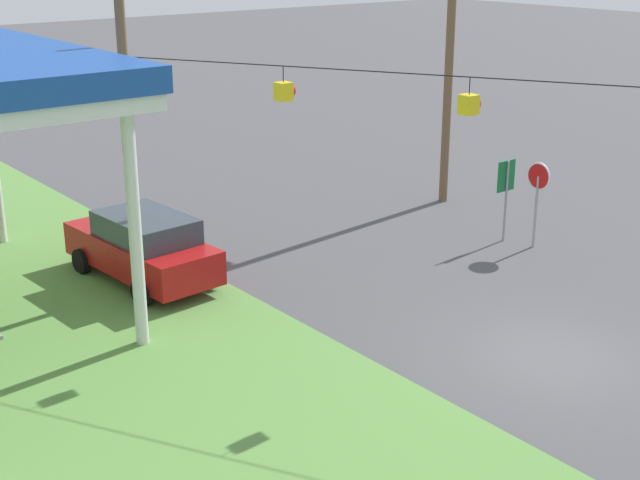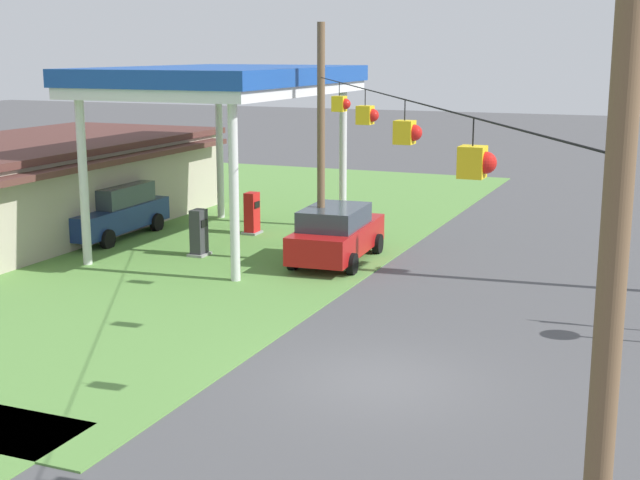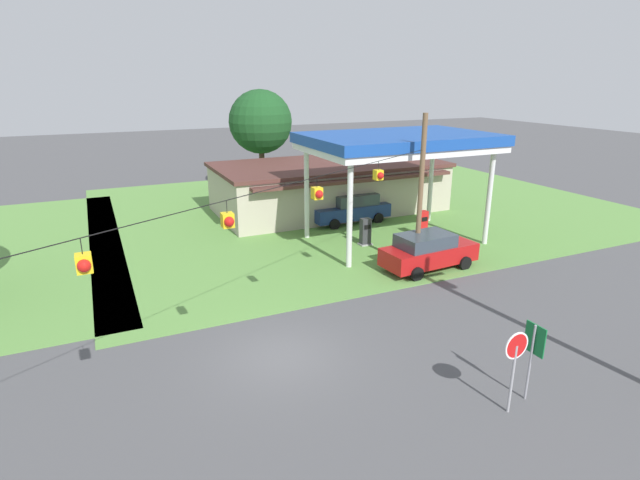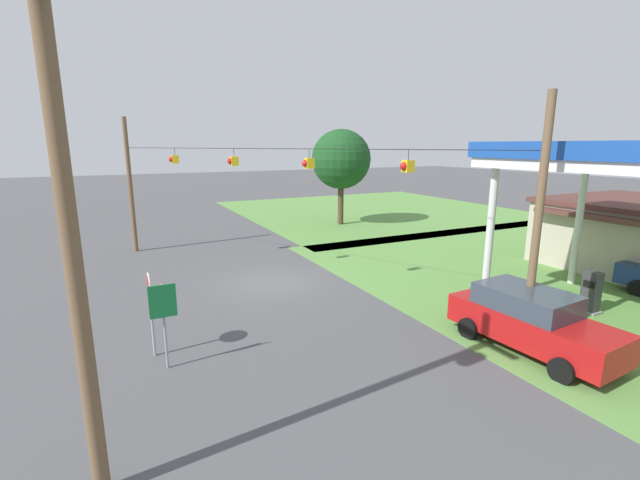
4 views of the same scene
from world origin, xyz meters
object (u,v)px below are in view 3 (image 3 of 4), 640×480
at_px(fuel_pump_near, 365,233).
at_px(car_at_pumps_front, 428,251).
at_px(gas_station_canopy, 399,144).
at_px(car_at_pumps_rear, 351,208).
at_px(gas_station_store, 329,186).
at_px(route_sign, 533,347).
at_px(fuel_pump_far, 422,225).
at_px(stop_sign_roadside, 515,355).
at_px(tree_behind_station, 261,122).

relative_size(fuel_pump_near, car_at_pumps_front, 0.32).
distance_m(gas_station_canopy, car_at_pumps_front, 6.48).
xyz_separation_m(gas_station_canopy, car_at_pumps_rear, (-0.46, 4.45, -4.59)).
bearing_deg(car_at_pumps_rear, gas_station_store, -94.16).
bearing_deg(gas_station_canopy, route_sign, -107.83).
xyz_separation_m(fuel_pump_far, car_at_pumps_rear, (-2.38, 4.45, 0.23)).
bearing_deg(car_at_pumps_rear, fuel_pump_near, 70.12).
xyz_separation_m(gas_station_canopy, gas_station_store, (-0.32, 7.98, -3.87)).
bearing_deg(fuel_pump_far, gas_station_canopy, 179.95).
bearing_deg(route_sign, car_at_pumps_rear, 77.59).
height_order(fuel_pump_far, car_at_pumps_front, car_at_pumps_front).
bearing_deg(stop_sign_roadside, fuel_pump_far, -117.17).
distance_m(fuel_pump_near, tree_behind_station, 16.35).
distance_m(fuel_pump_near, route_sign, 14.50).
distance_m(stop_sign_roadside, route_sign, 0.97).
bearing_deg(gas_station_canopy, car_at_pumps_rear, 95.95).
distance_m(gas_station_store, car_at_pumps_rear, 3.61).
bearing_deg(gas_station_store, tree_behind_station, 107.44).
distance_m(fuel_pump_far, route_sign, 15.66).
bearing_deg(car_at_pumps_front, gas_station_canopy, 73.93).
relative_size(car_at_pumps_front, tree_behind_station, 0.61).
xyz_separation_m(gas_station_store, stop_sign_roadside, (-5.19, -22.45, 0.13)).
height_order(route_sign, tree_behind_station, tree_behind_station).
height_order(gas_station_canopy, stop_sign_roadside, gas_station_canopy).
relative_size(gas_station_canopy, stop_sign_roadside, 4.02).
relative_size(gas_station_store, stop_sign_roadside, 6.26).
relative_size(car_at_pumps_rear, stop_sign_roadside, 2.09).
bearing_deg(tree_behind_station, stop_sign_roadside, -95.32).
bearing_deg(gas_station_canopy, car_at_pumps_front, -102.09).
distance_m(gas_station_store, car_at_pumps_front, 12.47).
bearing_deg(fuel_pump_far, stop_sign_roadside, -117.17).
bearing_deg(car_at_pumps_front, route_sign, -114.32).
bearing_deg(route_sign, gas_station_canopy, 72.17).
bearing_deg(gas_station_canopy, tree_behind_station, 99.86).
distance_m(stop_sign_roadside, tree_behind_station, 30.42).
distance_m(fuel_pump_near, car_at_pumps_rear, 4.69).
bearing_deg(fuel_pump_near, tree_behind_station, 92.93).
xyz_separation_m(car_at_pumps_front, tree_behind_station, (-1.76, 20.04, 4.67)).
xyz_separation_m(stop_sign_roadside, route_sign, (0.94, 0.24, -0.10)).
bearing_deg(stop_sign_roadside, car_at_pumps_front, -114.48).
relative_size(gas_station_store, tree_behind_station, 1.92).
relative_size(gas_station_canopy, car_at_pumps_rear, 1.92).
relative_size(stop_sign_roadside, tree_behind_station, 0.31).
bearing_deg(fuel_pump_near, stop_sign_roadside, -103.97).
relative_size(car_at_pumps_front, route_sign, 2.05).
height_order(fuel_pump_near, car_at_pumps_rear, car_at_pumps_rear).
xyz_separation_m(gas_station_store, car_at_pumps_rear, (-0.14, -3.53, -0.72)).
bearing_deg(gas_station_canopy, fuel_pump_far, -0.05).
bearing_deg(fuel_pump_near, gas_station_store, 78.73).
height_order(gas_station_store, tree_behind_station, tree_behind_station).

